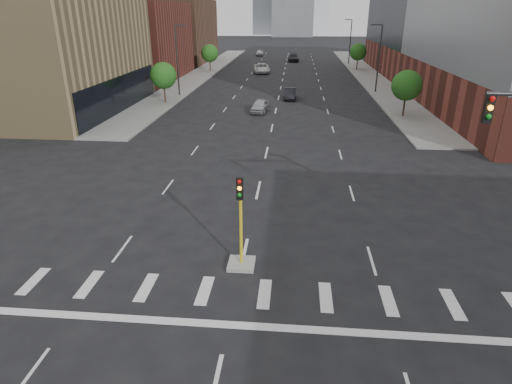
# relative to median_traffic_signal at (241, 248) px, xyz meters

# --- Properties ---
(sidewalk_left_far) EXTENTS (5.00, 92.00, 0.15)m
(sidewalk_left_far) POSITION_rel_median_traffic_signal_xyz_m (-15.00, 65.03, -0.90)
(sidewalk_left_far) COLOR gray
(sidewalk_left_far) RESTS_ON ground
(sidewalk_right_far) EXTENTS (5.00, 92.00, 0.15)m
(sidewalk_right_far) POSITION_rel_median_traffic_signal_xyz_m (15.00, 65.03, -0.90)
(sidewalk_right_far) COLOR gray
(sidewalk_right_far) RESTS_ON ground
(building_left_mid) EXTENTS (20.00, 24.00, 14.00)m
(building_left_mid) POSITION_rel_median_traffic_signal_xyz_m (-27.50, 31.03, 6.03)
(building_left_mid) COLOR #A0875A
(building_left_mid) RESTS_ON ground
(building_left_far_a) EXTENTS (20.00, 22.00, 12.00)m
(building_left_far_a) POSITION_rel_median_traffic_signal_xyz_m (-27.50, 57.03, 5.03)
(building_left_far_a) COLOR brown
(building_left_far_a) RESTS_ON ground
(building_left_far_b) EXTENTS (20.00, 24.00, 13.00)m
(building_left_far_b) POSITION_rel_median_traffic_signal_xyz_m (-27.50, 83.03, 5.53)
(building_left_far_b) COLOR brown
(building_left_far_b) RESTS_ON ground
(building_right_main) EXTENTS (24.00, 70.00, 22.00)m
(building_right_main) POSITION_rel_median_traffic_signal_xyz_m (29.50, 51.03, 10.03)
(building_right_main) COLOR brown
(building_right_main) RESTS_ON ground
(median_traffic_signal) EXTENTS (1.20, 1.20, 4.40)m
(median_traffic_signal) POSITION_rel_median_traffic_signal_xyz_m (0.00, 0.00, 0.00)
(median_traffic_signal) COLOR #999993
(median_traffic_signal) RESTS_ON ground
(streetlight_right_a) EXTENTS (1.60, 0.22, 9.07)m
(streetlight_right_a) POSITION_rel_median_traffic_signal_xyz_m (13.41, 46.03, 4.04)
(streetlight_right_a) COLOR #2D2D30
(streetlight_right_a) RESTS_ON ground
(streetlight_right_b) EXTENTS (1.60, 0.22, 9.07)m
(streetlight_right_b) POSITION_rel_median_traffic_signal_xyz_m (13.41, 81.03, 4.04)
(streetlight_right_b) COLOR #2D2D30
(streetlight_right_b) RESTS_ON ground
(streetlight_left) EXTENTS (1.60, 0.22, 9.07)m
(streetlight_left) POSITION_rel_median_traffic_signal_xyz_m (-13.41, 41.03, 4.04)
(streetlight_left) COLOR #2D2D30
(streetlight_left) RESTS_ON ground
(tree_left_near) EXTENTS (3.20, 3.20, 4.85)m
(tree_left_near) POSITION_rel_median_traffic_signal_xyz_m (-14.00, 36.03, 2.42)
(tree_left_near) COLOR #382619
(tree_left_near) RESTS_ON ground
(tree_left_far) EXTENTS (3.20, 3.20, 4.85)m
(tree_left_far) POSITION_rel_median_traffic_signal_xyz_m (-14.00, 66.03, 2.42)
(tree_left_far) COLOR #382619
(tree_left_far) RESTS_ON ground
(tree_right_near) EXTENTS (3.20, 3.20, 4.85)m
(tree_right_near) POSITION_rel_median_traffic_signal_xyz_m (14.00, 31.03, 2.42)
(tree_right_near) COLOR #382619
(tree_right_near) RESTS_ON ground
(tree_right_far) EXTENTS (3.20, 3.20, 4.85)m
(tree_right_far) POSITION_rel_median_traffic_signal_xyz_m (14.00, 71.03, 2.42)
(tree_right_far) COLOR #382619
(tree_right_far) RESTS_ON ground
(car_near_left) EXTENTS (2.21, 4.34, 1.42)m
(car_near_left) POSITION_rel_median_traffic_signal_xyz_m (-1.75, 32.17, -0.27)
(car_near_left) COLOR #B0B1B5
(car_near_left) RESTS_ON ground
(car_mid_right) EXTENTS (1.55, 4.37, 1.44)m
(car_mid_right) POSITION_rel_median_traffic_signal_xyz_m (1.50, 40.26, -0.26)
(car_mid_right) COLOR black
(car_mid_right) RESTS_ON ground
(car_far_left) EXTENTS (3.49, 6.35, 1.68)m
(car_far_left) POSITION_rel_median_traffic_signal_xyz_m (-4.19, 65.34, -0.13)
(car_far_left) COLOR silver
(car_far_left) RESTS_ON ground
(car_deep_right) EXTENTS (2.63, 5.90, 1.68)m
(car_deep_right) POSITION_rel_median_traffic_signal_xyz_m (1.50, 85.51, -0.13)
(car_deep_right) COLOR black
(car_deep_right) RESTS_ON ground
(car_distant) EXTENTS (2.08, 4.51, 1.50)m
(car_distant) POSITION_rel_median_traffic_signal_xyz_m (-7.20, 98.21, -0.22)
(car_distant) COLOR #BCBBC1
(car_distant) RESTS_ON ground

